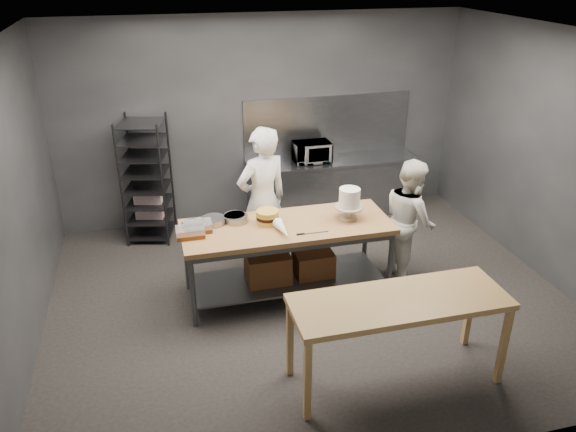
# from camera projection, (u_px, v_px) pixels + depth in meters

# --- Properties ---
(ground) EXTENTS (6.00, 6.00, 0.00)m
(ground) POSITION_uv_depth(u_px,v_px,m) (309.00, 297.00, 6.70)
(ground) COLOR black
(ground) RESTS_ON ground
(back_wall) EXTENTS (6.00, 0.04, 3.00)m
(back_wall) POSITION_uv_depth(u_px,v_px,m) (263.00, 120.00, 8.25)
(back_wall) COLOR #4C4F54
(back_wall) RESTS_ON ground
(work_table) EXTENTS (2.40, 0.90, 0.92)m
(work_table) POSITION_uv_depth(u_px,v_px,m) (287.00, 251.00, 6.55)
(work_table) COLOR olive
(work_table) RESTS_ON ground
(near_counter) EXTENTS (2.00, 0.70, 0.90)m
(near_counter) POSITION_uv_depth(u_px,v_px,m) (399.00, 307.00, 5.10)
(near_counter) COLOR olive
(near_counter) RESTS_ON ground
(back_counter) EXTENTS (2.60, 0.60, 0.90)m
(back_counter) POSITION_uv_depth(u_px,v_px,m) (332.00, 187.00, 8.64)
(back_counter) COLOR slate
(back_counter) RESTS_ON ground
(splashback_panel) EXTENTS (2.60, 0.02, 0.90)m
(splashback_panel) POSITION_uv_depth(u_px,v_px,m) (328.00, 125.00, 8.52)
(splashback_panel) COLOR slate
(splashback_panel) RESTS_ON back_counter
(speed_rack) EXTENTS (0.74, 0.77, 1.75)m
(speed_rack) POSITION_uv_depth(u_px,v_px,m) (147.00, 181.00, 7.78)
(speed_rack) COLOR black
(speed_rack) RESTS_ON ground
(chef_behind) EXTENTS (0.80, 0.66, 1.90)m
(chef_behind) POSITION_uv_depth(u_px,v_px,m) (263.00, 201.00, 6.92)
(chef_behind) COLOR white
(chef_behind) RESTS_ON ground
(chef_right) EXTENTS (0.62, 0.78, 1.54)m
(chef_right) POSITION_uv_depth(u_px,v_px,m) (410.00, 219.00, 6.86)
(chef_right) COLOR white
(chef_right) RESTS_ON ground
(microwave) EXTENTS (0.54, 0.37, 0.30)m
(microwave) POSITION_uv_depth(u_px,v_px,m) (312.00, 152.00, 8.31)
(microwave) COLOR black
(microwave) RESTS_ON back_counter
(frosted_cake_stand) EXTENTS (0.34, 0.34, 0.37)m
(frosted_cake_stand) POSITION_uv_depth(u_px,v_px,m) (349.00, 200.00, 6.44)
(frosted_cake_stand) COLOR #B2A88E
(frosted_cake_stand) RESTS_ON work_table
(layer_cake) EXTENTS (0.26, 0.26, 0.16)m
(layer_cake) POSITION_uv_depth(u_px,v_px,m) (267.00, 217.00, 6.39)
(layer_cake) COLOR gold
(layer_cake) RESTS_ON work_table
(cake_pans) EXTENTS (0.77, 0.37, 0.07)m
(cake_pans) POSITION_uv_depth(u_px,v_px,m) (219.00, 221.00, 6.40)
(cake_pans) COLOR gray
(cake_pans) RESTS_ON work_table
(piping_bag) EXTENTS (0.15, 0.39, 0.12)m
(piping_bag) POSITION_uv_depth(u_px,v_px,m) (283.00, 230.00, 6.14)
(piping_bag) COLOR white
(piping_bag) RESTS_ON work_table
(offset_spatula) EXTENTS (0.36, 0.02, 0.02)m
(offset_spatula) POSITION_uv_depth(u_px,v_px,m) (308.00, 233.00, 6.18)
(offset_spatula) COLOR slate
(offset_spatula) RESTS_ON work_table
(pastry_clamshells) EXTENTS (0.40, 0.32, 0.11)m
(pastry_clamshells) POSITION_uv_depth(u_px,v_px,m) (194.00, 229.00, 6.16)
(pastry_clamshells) COLOR brown
(pastry_clamshells) RESTS_ON work_table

